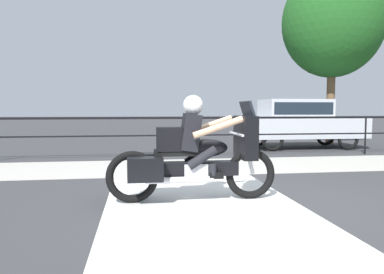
{
  "coord_description": "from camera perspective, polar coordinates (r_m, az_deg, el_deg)",
  "views": [
    {
      "loc": [
        -1.54,
        -5.08,
        1.34
      ],
      "look_at": [
        -0.59,
        1.36,
        0.84
      ],
      "focal_mm": 35.0,
      "sensor_mm": 36.0,
      "label": 1
    }
  ],
  "objects": [
    {
      "name": "ground_plane",
      "position": [
        5.48,
        8.33,
        -9.83
      ],
      "size": [
        120.0,
        120.0,
        0.0
      ],
      "primitive_type": "plane",
      "color": "#38383A"
    },
    {
      "name": "sidewalk_band",
      "position": [
        8.72,
        1.88,
        -4.44
      ],
      "size": [
        44.0,
        2.4,
        0.01
      ],
      "primitive_type": "cube",
      "color": "#B7B2A8",
      "rests_on": "ground"
    },
    {
      "name": "crosswalk_band",
      "position": [
        5.14,
        1.97,
        -10.69
      ],
      "size": [
        2.68,
        6.0,
        0.01
      ],
      "primitive_type": "cube",
      "color": "silver",
      "rests_on": "ground"
    },
    {
      "name": "fence_railing",
      "position": [
        10.21,
        0.29,
        1.78
      ],
      "size": [
        36.0,
        0.05,
        1.12
      ],
      "color": "black",
      "rests_on": "ground"
    },
    {
      "name": "motorcycle",
      "position": [
        5.39,
        0.25,
        -2.57
      ],
      "size": [
        2.47,
        0.76,
        1.53
      ],
      "rotation": [
        0.0,
        0.0,
        -0.0
      ],
      "color": "black",
      "rests_on": "ground"
    },
    {
      "name": "parked_car",
      "position": [
        13.13,
        15.97,
        2.45
      ],
      "size": [
        4.13,
        1.61,
        1.65
      ],
      "rotation": [
        0.0,
        0.0,
        0.04
      ],
      "color": "#B7BCC4",
      "rests_on": "ground"
    },
    {
      "name": "tree_behind_sign",
      "position": [
        15.49,
        20.65,
        16.0
      ],
      "size": [
        3.72,
        3.72,
        6.6
      ],
      "color": "brown",
      "rests_on": "ground"
    }
  ]
}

